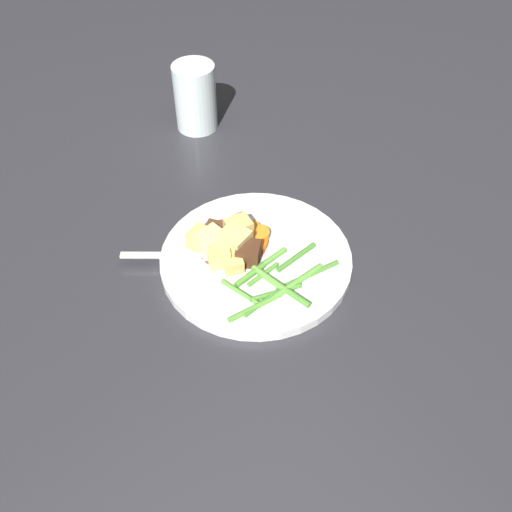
{
  "coord_description": "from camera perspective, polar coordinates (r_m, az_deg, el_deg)",
  "views": [
    {
      "loc": [
        -0.44,
        0.32,
        0.6
      ],
      "look_at": [
        0.0,
        0.0,
        0.01
      ],
      "focal_mm": 40.79,
      "sensor_mm": 36.0,
      "label": 1
    }
  ],
  "objects": [
    {
      "name": "green_bean_10",
      "position": [
        0.75,
        0.57,
        -4.61
      ],
      "size": [
        0.01,
        0.06,
        0.01
      ],
      "primitive_type": "cylinder",
      "rotation": [
        0.0,
        1.57,
        1.7
      ],
      "color": "#4C8E33",
      "rests_on": "dinner_plate"
    },
    {
      "name": "green_bean_1",
      "position": [
        0.8,
        3.97,
        -0.11
      ],
      "size": [
        0.02,
        0.07,
        0.01
      ],
      "primitive_type": "cylinder",
      "rotation": [
        0.0,
        1.57,
        1.69
      ],
      "color": "#4C8E33",
      "rests_on": "dinner_plate"
    },
    {
      "name": "meat_chunk_1",
      "position": [
        0.84,
        -1.67,
        3.3
      ],
      "size": [
        0.02,
        0.02,
        0.02
      ],
      "primitive_type": "cube",
      "rotation": [
        0.0,
        0.0,
        4.67
      ],
      "color": "#56331E",
      "rests_on": "dinner_plate"
    },
    {
      "name": "green_bean_11",
      "position": [
        0.77,
        4.12,
        -2.49
      ],
      "size": [
        0.01,
        0.08,
        0.01
      ],
      "primitive_type": "cylinder",
      "rotation": [
        0.0,
        1.57,
        1.64
      ],
      "color": "#66AD42",
      "rests_on": "dinner_plate"
    },
    {
      "name": "green_bean_4",
      "position": [
        0.76,
        1.95,
        -3.6
      ],
      "size": [
        0.03,
        0.07,
        0.01
      ],
      "primitive_type": "cylinder",
      "rotation": [
        0.0,
        1.57,
        1.3
      ],
      "color": "#4C8E33",
      "rests_on": "dinner_plate"
    },
    {
      "name": "ground_plane",
      "position": [
        0.82,
        -0.0,
        -0.7
      ],
      "size": [
        3.0,
        3.0,
        0.0
      ],
      "primitive_type": "plane",
      "color": "#2D2D33"
    },
    {
      "name": "carrot_slice_1",
      "position": [
        0.81,
        -3.23,
        0.61
      ],
      "size": [
        0.04,
        0.04,
        0.01
      ],
      "primitive_type": "cylinder",
      "rotation": [
        0.0,
        0.0,
        3.81
      ],
      "color": "orange",
      "rests_on": "dinner_plate"
    },
    {
      "name": "green_bean_3",
      "position": [
        0.8,
        1.49,
        -0.29
      ],
      "size": [
        0.01,
        0.05,
        0.01
      ],
      "primitive_type": "cylinder",
      "rotation": [
        0.0,
        1.57,
        1.69
      ],
      "color": "#66AD42",
      "rests_on": "dinner_plate"
    },
    {
      "name": "stew_sauce",
      "position": [
        0.82,
        -2.43,
        1.27
      ],
      "size": [
        0.1,
        0.1,
        0.0
      ],
      "primitive_type": "cylinder",
      "color": "#93381E",
      "rests_on": "dinner_plate"
    },
    {
      "name": "green_bean_2",
      "position": [
        0.78,
        0.69,
        -1.82
      ],
      "size": [
        0.01,
        0.05,
        0.01
      ],
      "primitive_type": "cylinder",
      "rotation": [
        0.0,
        1.57,
        1.71
      ],
      "color": "#599E38",
      "rests_on": "dinner_plate"
    },
    {
      "name": "green_bean_6",
      "position": [
        0.76,
        2.78,
        -3.19
      ],
      "size": [
        0.08,
        0.03,
        0.01
      ],
      "primitive_type": "cylinder",
      "rotation": [
        0.0,
        1.57,
        0.21
      ],
      "color": "#4C8E33",
      "rests_on": "dinner_plate"
    },
    {
      "name": "potato_chunk_5",
      "position": [
        0.79,
        -2.42,
        -0.56
      ],
      "size": [
        0.03,
        0.03,
        0.02
      ],
      "primitive_type": "cube",
      "rotation": [
        0.0,
        0.0,
        4.35
      ],
      "color": "#DBBC6B",
      "rests_on": "dinner_plate"
    },
    {
      "name": "dinner_plate",
      "position": [
        0.81,
        -0.0,
        -0.35
      ],
      "size": [
        0.27,
        0.27,
        0.01
      ],
      "primitive_type": "cylinder",
      "color": "white",
      "rests_on": "ground_plane"
    },
    {
      "name": "meat_chunk_2",
      "position": [
        0.79,
        -0.71,
        0.24
      ],
      "size": [
        0.05,
        0.05,
        0.03
      ],
      "primitive_type": "cube",
      "rotation": [
        0.0,
        0.0,
        0.77
      ],
      "color": "#4C2B19",
      "rests_on": "dinner_plate"
    },
    {
      "name": "green_bean_8",
      "position": [
        0.76,
        -1.51,
        -3.6
      ],
      "size": [
        0.06,
        0.02,
        0.01
      ],
      "primitive_type": "cylinder",
      "rotation": [
        0.0,
        1.57,
        0.27
      ],
      "color": "#599E38",
      "rests_on": "dinner_plate"
    },
    {
      "name": "potato_chunk_0",
      "position": [
        0.79,
        -3.64,
        -0.03
      ],
      "size": [
        0.04,
        0.04,
        0.03
      ],
      "primitive_type": "cube",
      "rotation": [
        0.0,
        0.0,
        2.67
      ],
      "color": "#DBBC6B",
      "rests_on": "dinner_plate"
    },
    {
      "name": "green_bean_5",
      "position": [
        0.78,
        5.5,
        -1.75
      ],
      "size": [
        0.02,
        0.08,
        0.01
      ],
      "primitive_type": "cylinder",
      "rotation": [
        0.0,
        1.57,
        1.47
      ],
      "color": "#4C8E33",
      "rests_on": "dinner_plate"
    },
    {
      "name": "water_glass",
      "position": [
        1.04,
        -5.98,
        15.24
      ],
      "size": [
        0.07,
        0.07,
        0.12
      ],
      "primitive_type": "cylinder",
      "color": "silver",
      "rests_on": "ground_plane"
    },
    {
      "name": "carrot_slice_0",
      "position": [
        0.83,
        -0.58,
        2.58
      ],
      "size": [
        0.04,
        0.04,
        0.01
      ],
      "primitive_type": "cylinder",
      "rotation": [
        0.0,
        0.0,
        3.99
      ],
      "color": "orange",
      "rests_on": "dinner_plate"
    },
    {
      "name": "potato_chunk_4",
      "position": [
        0.8,
        -2.11,
        1.37
      ],
      "size": [
        0.05,
        0.05,
        0.04
      ],
      "primitive_type": "cube",
      "rotation": [
        0.0,
        0.0,
        0.33
      ],
      "color": "#E5CC7A",
      "rests_on": "dinner_plate"
    },
    {
      "name": "meat_chunk_0",
      "position": [
        0.83,
        -5.36,
        2.24
      ],
      "size": [
        0.02,
        0.02,
        0.02
      ],
      "primitive_type": "cube",
      "rotation": [
        0.0,
        0.0,
        1.58
      ],
      "color": "#4C2B19",
      "rests_on": "dinner_plate"
    },
    {
      "name": "green_bean_9",
      "position": [
        0.78,
        -0.6,
        -1.87
      ],
      "size": [
        0.02,
        0.05,
        0.01
      ],
      "primitive_type": "cylinder",
      "rotation": [
        0.0,
        1.57,
        1.72
      ],
      "color": "#599E38",
      "rests_on": "dinner_plate"
    },
    {
      "name": "potato_chunk_3",
      "position": [
        0.81,
        -5.48,
        1.69
      ],
      "size": [
        0.04,
        0.04,
        0.03
      ],
      "primitive_type": "cube",
      "rotation": [
        0.0,
        0.0,
        1.93
      ],
      "color": "#DBBC6B",
      "rests_on": "dinner_plate"
    },
    {
      "name": "meat_chunk_3",
      "position": [
        0.83,
        -4.07,
        2.43
      ],
      "size": [
        0.04,
        0.04,
        0.02
      ],
      "primitive_type": "cube",
      "rotation": [
        0.0,
        0.0,
        0.6
      ],
      "color": "#56331E",
      "rests_on": "dinner_plate"
    },
    {
      "name": "green_bean_0",
      "position": [
        0.74,
        -0.12,
        -5.04
      ],
      "size": [
        0.01,
        0.08,
        0.01
      ],
      "primitive_type": "cylinder",
      "rotation": [
        0.0,
        1.57,
        1.51
      ],
      "color": "#599E38",
      "rests_on": "dinner_plate"
    },
    {
      "name": "green_bean_7",
      "position": [
        0.77,
        1.27,
        -2.2
      ],
      "size": [
        0.06,
        0.02,
        0.01
      ],
      "primitive_type": "cylinder",
      "rotation": [
        0.0,
        1.57,
        0.17
      ],
      "color": "#66AD42",
      "rests_on": "dinner_plate"
    },
    {
      "name": "fork",
      "position": [
        0.81,
        -6.7,
        0.07
      ],
      "size": [
        0.12,
        0.15,
        0.0
      ],
      "color": "silver",
      "rests_on": "dinner_plate"
    },
    {
      "name": "carrot_slice_3",
      "position": [
        0.82,
        -0.08,
        1.32
      ],
      "size": [
        0.04,
        0.04,
        0.01
      ],
      "primitive_type": "cylinder",
      "rotation": [
        0.0,
        0.0,
        1.63
      ],
      "color": "orange",
      "rests_on": "dinner_plate"
    },
    {
      "name": "carrot_slice_2",
      "position": [
        0.83,
        0.32,
        2.14
      ],
      "size": [
        0.04,
        0.04,
        0.01
      ],
      "primitive_type": "cylinder",
      "rotation": [
        0.0,
        0.0,
        2.78
      ],
      "color": "orange",
      "rests_on": "dinner_plate"
    },
    {
      "name": "potato_chunk_2",
      "position": [
        0.81,
        -4.43,
        1.42
      ],
      "size": [
        0.04,
        0.04,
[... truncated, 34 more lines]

